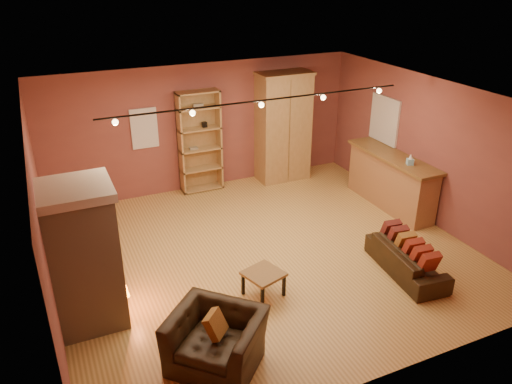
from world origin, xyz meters
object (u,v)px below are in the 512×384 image
fireplace (85,256)px  bar_counter (391,180)px  armoire (283,127)px  coffee_table (263,276)px  loveseat (407,254)px  armchair (216,332)px  bookcase (199,140)px

fireplace → bar_counter: bearing=11.3°
armoire → coffee_table: size_ratio=3.75×
fireplace → coffee_table: 2.63m
armoire → coffee_table: 4.77m
bar_counter → coffee_table: (-3.76, -1.75, -0.23)m
coffee_table → fireplace: bearing=168.5°
bar_counter → loveseat: (-1.33, -2.16, -0.23)m
armchair → armoire: bearing=99.9°
loveseat → bookcase: bearing=30.2°
armchair → coffee_table: bearing=87.2°
fireplace → armchair: 2.13m
armoire → armchair: (-3.54, -5.10, -0.77)m
armoire → bookcase: bearing=174.2°
fireplace → coffee_table: size_ratio=3.15×
bar_counter → armoire: bearing=121.1°
armoire → loveseat: size_ratio=1.50×
armoire → loveseat: armoire is taller
bar_counter → bookcase: bearing=143.5°
armoire → armchair: 6.26m
armchair → bookcase: bearing=118.2°
fireplace → bar_counter: (6.24, 1.25, -0.48)m
bookcase → armoire: size_ratio=0.90×
fireplace → coffee_table: (2.48, -0.50, -0.71)m
bookcase → loveseat: size_ratio=1.34×
bar_counter → armchair: (-4.92, -2.82, -0.08)m
loveseat → coffee_table: 2.46m
bookcase → coffee_table: bookcase is taller
armoire → bar_counter: bearing=-58.9°
bookcase → armoire: bearing=-5.8°
fireplace → loveseat: size_ratio=1.26×
fireplace → bookcase: 4.72m
bar_counter → coffee_table: bar_counter is taller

